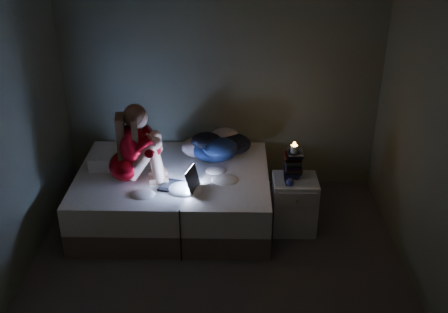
{
  "coord_description": "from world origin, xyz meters",
  "views": [
    {
      "loc": [
        0.14,
        -3.83,
        3.26
      ],
      "look_at": [
        0.05,
        1.0,
        0.8
      ],
      "focal_mm": 42.79,
      "sensor_mm": 36.0,
      "label": 1
    }
  ],
  "objects_px": {
    "nightstand": "(294,204)",
    "candle": "(294,150)",
    "woman": "(124,144)",
    "bed": "(174,195)",
    "phone": "(288,182)",
    "laptop": "(178,177)"
  },
  "relations": [
    {
      "from": "woman",
      "to": "laptop",
      "type": "xyz_separation_m",
      "value": [
        0.54,
        -0.12,
        -0.29
      ]
    },
    {
      "from": "candle",
      "to": "phone",
      "type": "distance_m",
      "value": 0.33
    },
    {
      "from": "candle",
      "to": "laptop",
      "type": "bearing_deg",
      "value": -169.63
    },
    {
      "from": "bed",
      "to": "laptop",
      "type": "height_order",
      "value": "laptop"
    },
    {
      "from": "nightstand",
      "to": "phone",
      "type": "relative_size",
      "value": 4.27
    },
    {
      "from": "bed",
      "to": "nightstand",
      "type": "height_order",
      "value": "nightstand"
    },
    {
      "from": "laptop",
      "to": "woman",
      "type": "bearing_deg",
      "value": -176.45
    },
    {
      "from": "bed",
      "to": "nightstand",
      "type": "distance_m",
      "value": 1.29
    },
    {
      "from": "woman",
      "to": "candle",
      "type": "height_order",
      "value": "woman"
    },
    {
      "from": "bed",
      "to": "phone",
      "type": "height_order",
      "value": "phone"
    },
    {
      "from": "phone",
      "to": "candle",
      "type": "bearing_deg",
      "value": 65.88
    },
    {
      "from": "bed",
      "to": "woman",
      "type": "distance_m",
      "value": 0.85
    },
    {
      "from": "laptop",
      "to": "candle",
      "type": "distance_m",
      "value": 1.2
    },
    {
      "from": "nightstand",
      "to": "candle",
      "type": "xyz_separation_m",
      "value": [
        -0.03,
        0.09,
        0.59
      ]
    },
    {
      "from": "woman",
      "to": "nightstand",
      "type": "xyz_separation_m",
      "value": [
        1.72,
        -0.0,
        -0.68
      ]
    },
    {
      "from": "candle",
      "to": "phone",
      "type": "xyz_separation_m",
      "value": [
        -0.06,
        -0.15,
        -0.29
      ]
    },
    {
      "from": "nightstand",
      "to": "candle",
      "type": "distance_m",
      "value": 0.6
    },
    {
      "from": "woman",
      "to": "candle",
      "type": "relative_size",
      "value": 10.49
    },
    {
      "from": "laptop",
      "to": "bed",
      "type": "bearing_deg",
      "value": 122.2
    },
    {
      "from": "woman",
      "to": "candle",
      "type": "bearing_deg",
      "value": -6.13
    },
    {
      "from": "woman",
      "to": "laptop",
      "type": "distance_m",
      "value": 0.62
    },
    {
      "from": "woman",
      "to": "nightstand",
      "type": "relative_size",
      "value": 1.41
    }
  ]
}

